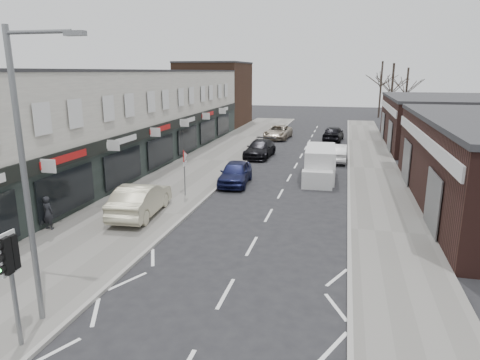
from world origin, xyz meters
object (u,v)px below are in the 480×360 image
Objects in this scene: sedan_on_pavement at (141,199)px; parked_car_left_b at (260,149)px; traffic_light at (9,263)px; parked_car_left_a at (235,173)px; street_lamp at (29,166)px; white_van at (320,164)px; parked_car_right_b at (333,133)px; warning_sign at (185,160)px; parked_car_left_c at (278,132)px; parked_car_right_a at (337,153)px; pedestrian at (48,213)px.

sedan_on_pavement is 16.57m from parked_car_left_b.
parked_car_left_a is (1.27, 17.53, -1.68)m from traffic_light.
street_lamp is 25.72m from parked_car_left_b.
parked_car_right_b is at bearing 86.07° from white_van.
parked_car_right_b is (6.90, 35.67, -3.85)m from street_lamp.
street_lamp is 13.04m from warning_sign.
parked_car_right_b is at bearing 79.05° from street_lamp.
warning_sign is at bearing -91.06° from parked_car_left_c.
sedan_on_pavement is at bearing 60.85° from parked_car_right_a.
parked_car_left_a is (6.07, 10.05, -0.15)m from pedestrian.
pedestrian is 0.36× the size of parked_car_right_a.
street_lamp is at bearing 94.45° from sedan_on_pavement.
warning_sign is 14.87m from parked_car_right_a.
street_lamp is 1.85× the size of parked_car_left_a.
parked_car_left_c is (1.76, 22.96, -1.49)m from warning_sign.
pedestrian is at bearing 36.42° from sedan_on_pavement.
traffic_light is at bearing 94.00° from sedan_on_pavement.
white_van is (6.53, 18.98, -3.62)m from street_lamp.
parked_car_right_b is at bearing 71.77° from warning_sign.
parked_car_right_a is at bearing 99.12° from parked_car_right_b.
pedestrian is 30.06m from parked_car_left_c.
street_lamp reaches higher than white_van.
parked_car_left_a is (-5.13, -2.67, -0.26)m from white_van.
parked_car_right_b reaches higher than parked_car_left_b.
white_van is 1.14× the size of sedan_on_pavement.
traffic_light is at bearing -97.87° from parked_car_left_a.
sedan_on_pavement is (-1.55, 9.05, -3.71)m from street_lamp.
warning_sign reaches higher than pedestrian.
parked_car_right_b is (6.77, 36.88, -1.64)m from traffic_light.
white_van is 12.80m from sedan_on_pavement.
parked_car_right_b is (5.77, -0.10, 0.06)m from parked_car_left_c.
warning_sign is 9.53m from white_van.
warning_sign is 0.55× the size of parked_car_left_b.
street_lamp is at bearing 73.57° from parked_car_right_a.
parked_car_right_b is (5.70, 10.28, 0.06)m from parked_car_left_b.
parked_car_left_b is at bearing 87.51° from parked_car_left_a.
parked_car_left_a is 20.12m from parked_car_right_b.
street_lamp is 1.56× the size of parked_car_left_c.
sedan_on_pavement is at bearing 99.69° from street_lamp.
street_lamp is 35.99m from parked_car_left_c.
warning_sign is at bearing -123.75° from parked_car_left_a.
parked_car_left_a is at bearing -155.17° from white_van.
warning_sign is 24.12m from parked_car_right_b.
parked_car_right_b is at bearing 2.37° from parked_car_left_c.
sedan_on_pavement is 7.84m from parked_car_left_a.
parked_car_left_a is 9.08m from parked_car_left_b.
traffic_light is 9.02m from pedestrian.
parked_car_left_c is (-0.27, 19.45, -0.02)m from parked_car_left_a.
warning_sign is 0.62× the size of parked_car_left_a.
warning_sign is at bearing 93.10° from traffic_light.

